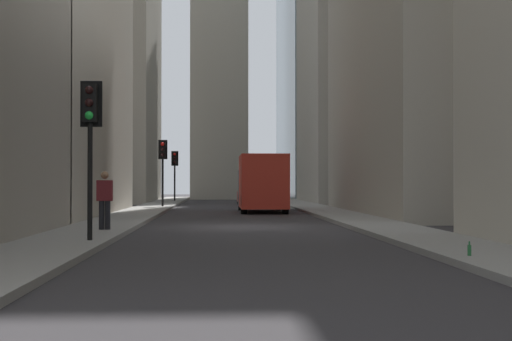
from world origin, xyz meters
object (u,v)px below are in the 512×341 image
object	(u,v)px
sedan_red	(251,195)
traffic_light_midblock	(163,157)
traffic_light_far_junction	(175,164)
pedestrian	(105,198)
delivery_truck	(262,183)
discarded_bottle	(469,250)
traffic_light_foreground	(90,123)

from	to	relation	value
sedan_red	traffic_light_midblock	distance (m)	9.50
traffic_light_far_junction	pedestrian	bearing A→B (deg)	179.92
traffic_light_midblock	traffic_light_far_junction	size ratio (longest dim) A/B	1.02
delivery_truck	traffic_light_far_junction	world-z (taller)	traffic_light_far_junction
delivery_truck	discarded_bottle	size ratio (longest dim) A/B	23.93
pedestrian	traffic_light_far_junction	bearing A→B (deg)	-0.08
traffic_light_midblock	traffic_light_foreground	bearing A→B (deg)	-179.71
traffic_light_midblock	traffic_light_far_junction	world-z (taller)	traffic_light_midblock
pedestrian	discarded_bottle	xyz separation A→B (m)	(-8.14, -7.96, -0.81)
sedan_red	traffic_light_far_junction	bearing A→B (deg)	43.46
traffic_light_foreground	discarded_bottle	size ratio (longest dim) A/B	14.04
traffic_light_foreground	traffic_light_far_junction	xyz separation A→B (m)	(38.23, 0.20, -0.07)
traffic_light_midblock	pedestrian	distance (m)	21.06
sedan_red	traffic_light_midblock	xyz separation A→B (m)	(-7.51, 5.37, 2.25)
traffic_light_midblock	traffic_light_far_junction	bearing A→B (deg)	0.34
sedan_red	pedestrian	bearing A→B (deg)	169.08
delivery_truck	traffic_light_midblock	world-z (taller)	traffic_light_midblock
sedan_red	discarded_bottle	world-z (taller)	sedan_red
delivery_truck	traffic_light_midblock	bearing A→B (deg)	46.78
delivery_truck	traffic_light_foreground	distance (m)	20.66
sedan_red	delivery_truck	bearing A→B (deg)	-180.00
sedan_red	traffic_light_midblock	bearing A→B (deg)	144.44
delivery_truck	discarded_bottle	distance (m)	24.24
sedan_red	traffic_light_far_junction	size ratio (longest dim) A/B	1.16
pedestrian	traffic_light_foreground	bearing A→B (deg)	-176.40
traffic_light_foreground	traffic_light_far_junction	size ratio (longest dim) A/B	1.03
traffic_light_midblock	discarded_bottle	size ratio (longest dim) A/B	14.02
sedan_red	traffic_light_midblock	size ratio (longest dim) A/B	1.14
sedan_red	traffic_light_far_junction	distance (m)	8.21
traffic_light_midblock	pedestrian	xyz separation A→B (m)	(-20.98, 0.13, -1.86)
traffic_light_far_junction	pedestrian	distance (m)	34.28
delivery_truck	traffic_light_midblock	xyz separation A→B (m)	(5.04, 5.37, 1.46)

